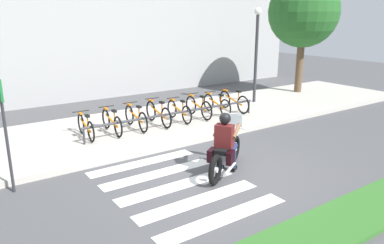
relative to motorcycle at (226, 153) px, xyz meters
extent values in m
plane|color=#4C4C4F|center=(-0.27, -0.01, -0.47)|extent=(48.00, 48.00, 0.00)
cube|color=#336B28|center=(-0.27, -2.95, -0.43)|extent=(24.00, 1.10, 0.08)
cube|color=#B7B2A8|center=(-0.27, 4.19, -0.39)|extent=(24.00, 4.40, 0.15)
cube|color=white|center=(-1.36, -1.61, -0.46)|extent=(2.80, 0.40, 0.01)
cube|color=white|center=(-1.36, -0.81, -0.46)|extent=(2.80, 0.40, 0.01)
cube|color=white|center=(-1.36, -0.01, -0.46)|extent=(2.80, 0.40, 0.01)
cube|color=white|center=(-1.36, 0.79, -0.46)|extent=(2.80, 0.40, 0.01)
cube|color=white|center=(-1.36, 1.59, -0.46)|extent=(2.80, 0.40, 0.01)
torus|color=black|center=(0.61, 0.40, -0.13)|extent=(0.63, 0.47, 0.67)
cylinder|color=silver|center=(0.61, 0.40, -0.13)|extent=(0.16, 0.15, 0.12)
torus|color=black|center=(-0.63, -0.40, -0.13)|extent=(0.63, 0.47, 0.67)
cylinder|color=silver|center=(-0.63, -0.40, -0.13)|extent=(0.16, 0.15, 0.12)
cube|color=silver|center=(-0.01, 0.00, 0.01)|extent=(0.83, 0.68, 0.28)
ellipsoid|color=black|center=(0.16, 0.11, 0.23)|extent=(0.59, 0.52, 0.22)
cube|color=black|center=(-0.18, -0.11, 0.16)|extent=(0.62, 0.54, 0.10)
cube|color=black|center=(-0.44, -0.02, 0.05)|extent=(0.33, 0.27, 0.28)
cube|color=black|center=(-0.20, -0.39, 0.05)|extent=(0.33, 0.27, 0.28)
cylinder|color=silver|center=(0.49, 0.32, 0.45)|extent=(0.36, 0.54, 0.03)
sphere|color=white|center=(0.65, 0.43, 0.25)|extent=(0.18, 0.18, 0.18)
cube|color=silver|center=(0.51, 0.34, 0.63)|extent=(0.25, 0.36, 0.32)
cylinder|color=silver|center=(-0.12, -0.29, -0.27)|extent=(0.66, 0.46, 0.08)
cube|color=#591919|center=(-0.14, -0.08, 0.46)|extent=(0.44, 0.48, 0.52)
sphere|color=black|center=(-0.11, -0.07, 0.86)|extent=(0.26, 0.26, 0.26)
cylinder|color=brown|center=(-0.06, 0.23, 0.54)|extent=(0.48, 0.36, 0.26)
cylinder|color=brown|center=(0.18, -0.14, 0.54)|extent=(0.48, 0.36, 0.26)
cylinder|color=#1E284C|center=(-0.10, 0.13, 0.10)|extent=(0.45, 0.36, 0.24)
cylinder|color=#1E284C|center=(0.00, 0.20, -0.23)|extent=(0.11, 0.11, 0.49)
cube|color=black|center=(0.04, 0.22, -0.43)|extent=(0.26, 0.21, 0.08)
cylinder|color=#1E284C|center=(0.08, -0.14, 0.10)|extent=(0.45, 0.36, 0.24)
cylinder|color=#1E284C|center=(0.18, -0.07, -0.23)|extent=(0.11, 0.11, 0.49)
cube|color=black|center=(0.21, -0.05, -0.43)|extent=(0.26, 0.21, 0.08)
torus|color=black|center=(-1.93, 4.38, -0.02)|extent=(0.08, 0.60, 0.59)
torus|color=black|center=(-1.98, 3.43, -0.02)|extent=(0.08, 0.60, 0.59)
cylinder|color=orange|center=(-1.96, 3.90, 0.05)|extent=(0.10, 0.85, 0.24)
cylinder|color=orange|center=(-1.97, 3.67, 0.20)|extent=(0.04, 0.04, 0.36)
cube|color=black|center=(-1.97, 3.67, 0.38)|extent=(0.11, 0.20, 0.06)
cylinder|color=black|center=(-1.94, 4.28, 0.38)|extent=(0.48, 0.05, 0.03)
cube|color=orange|center=(-1.93, 4.38, 0.31)|extent=(0.09, 0.28, 0.04)
torus|color=black|center=(-1.14, 4.41, 0.00)|extent=(0.08, 0.62, 0.62)
torus|color=black|center=(-1.19, 3.39, 0.00)|extent=(0.08, 0.62, 0.62)
cylinder|color=orange|center=(-1.16, 3.90, 0.06)|extent=(0.10, 0.91, 0.25)
cylinder|color=orange|center=(-1.17, 3.65, 0.22)|extent=(0.04, 0.04, 0.38)
cube|color=black|center=(-1.17, 3.65, 0.41)|extent=(0.11, 0.20, 0.06)
cylinder|color=black|center=(-1.14, 4.31, 0.41)|extent=(0.48, 0.05, 0.03)
cube|color=orange|center=(-1.14, 4.41, 0.33)|extent=(0.09, 0.28, 0.04)
torus|color=black|center=(-0.34, 4.42, 0.00)|extent=(0.08, 0.64, 0.63)
torus|color=black|center=(-0.39, 3.38, 0.00)|extent=(0.08, 0.64, 0.63)
cylinder|color=orange|center=(-0.37, 3.90, 0.07)|extent=(0.10, 0.93, 0.25)
cylinder|color=orange|center=(-0.38, 3.64, 0.23)|extent=(0.04, 0.04, 0.39)
cube|color=black|center=(-0.38, 3.64, 0.43)|extent=(0.11, 0.20, 0.06)
cylinder|color=black|center=(-0.35, 4.32, 0.43)|extent=(0.48, 0.05, 0.03)
cube|color=orange|center=(-0.34, 4.42, 0.35)|extent=(0.09, 0.28, 0.04)
torus|color=black|center=(0.45, 4.44, 0.02)|extent=(0.09, 0.67, 0.67)
torus|color=black|center=(0.40, 3.37, 0.02)|extent=(0.09, 0.67, 0.67)
cylinder|color=orange|center=(0.43, 3.90, 0.09)|extent=(0.11, 0.96, 0.26)
cylinder|color=orange|center=(0.41, 3.63, 0.26)|extent=(0.04, 0.04, 0.41)
cube|color=black|center=(0.41, 3.63, 0.46)|extent=(0.11, 0.20, 0.06)
cylinder|color=black|center=(0.45, 4.33, 0.46)|extent=(0.48, 0.05, 0.03)
cube|color=orange|center=(0.45, 4.44, 0.38)|extent=(0.09, 0.28, 0.04)
torus|color=black|center=(1.24, 4.39, -0.01)|extent=(0.08, 0.61, 0.61)
torus|color=black|center=(1.20, 3.41, -0.01)|extent=(0.08, 0.61, 0.61)
cylinder|color=orange|center=(1.22, 3.90, 0.05)|extent=(0.10, 0.88, 0.24)
cylinder|color=orange|center=(1.21, 3.66, 0.21)|extent=(0.04, 0.04, 0.37)
cube|color=black|center=(1.21, 3.66, 0.39)|extent=(0.11, 0.20, 0.06)
cylinder|color=black|center=(1.24, 4.30, 0.39)|extent=(0.48, 0.05, 0.03)
cube|color=orange|center=(1.24, 4.39, 0.32)|extent=(0.09, 0.28, 0.04)
torus|color=black|center=(2.04, 4.40, 0.01)|extent=(0.08, 0.66, 0.65)
torus|color=black|center=(1.99, 3.41, 0.01)|extent=(0.08, 0.66, 0.65)
cylinder|color=orange|center=(2.01, 3.90, 0.08)|extent=(0.10, 0.88, 0.24)
cylinder|color=orange|center=(2.00, 3.66, 0.25)|extent=(0.04, 0.04, 0.40)
cube|color=black|center=(2.00, 3.66, 0.45)|extent=(0.11, 0.20, 0.06)
cylinder|color=black|center=(2.03, 4.30, 0.45)|extent=(0.48, 0.05, 0.03)
cube|color=orange|center=(2.04, 4.40, 0.37)|extent=(0.09, 0.28, 0.04)
torus|color=black|center=(2.83, 4.42, 0.00)|extent=(0.08, 0.63, 0.63)
torus|color=black|center=(2.78, 3.38, 0.00)|extent=(0.08, 0.63, 0.63)
cylinder|color=orange|center=(2.81, 3.90, 0.06)|extent=(0.10, 0.93, 0.25)
cylinder|color=orange|center=(2.79, 3.64, 0.22)|extent=(0.04, 0.04, 0.38)
cube|color=black|center=(2.79, 3.64, 0.42)|extent=(0.11, 0.20, 0.06)
cylinder|color=black|center=(2.83, 4.32, 0.42)|extent=(0.48, 0.05, 0.03)
cube|color=orange|center=(2.83, 4.42, 0.34)|extent=(0.09, 0.28, 0.04)
torus|color=black|center=(3.63, 4.44, 0.02)|extent=(0.08, 0.66, 0.66)
torus|color=black|center=(3.57, 3.36, 0.02)|extent=(0.08, 0.66, 0.66)
cylinder|color=orange|center=(3.60, 3.90, 0.08)|extent=(0.11, 0.97, 0.26)
cylinder|color=orange|center=(3.59, 3.63, 0.25)|extent=(0.04, 0.04, 0.40)
cube|color=black|center=(3.59, 3.63, 0.45)|extent=(0.11, 0.20, 0.06)
cylinder|color=black|center=(3.62, 4.34, 0.45)|extent=(0.48, 0.05, 0.03)
cube|color=orange|center=(3.63, 4.44, 0.37)|extent=(0.09, 0.28, 0.04)
cylinder|color=#333338|center=(0.82, 3.35, 0.13)|extent=(6.16, 0.07, 0.07)
cylinder|color=#333338|center=(-2.21, 3.35, -0.09)|extent=(0.06, 0.06, 0.45)
cylinder|color=#333338|center=(3.85, 3.35, -0.09)|extent=(0.06, 0.06, 0.45)
cylinder|color=#2D2D33|center=(5.29, 4.59, 1.32)|extent=(0.12, 0.12, 3.58)
sphere|color=white|center=(5.29, 4.59, 3.23)|extent=(0.28, 0.28, 0.28)
cylinder|color=#2D2D33|center=(-4.29, 1.69, 0.74)|extent=(0.06, 0.06, 2.41)
cube|color=#197233|center=(-4.29, 1.69, 1.69)|extent=(0.04, 0.44, 0.44)
cylinder|color=brown|center=(8.44, 4.99, 0.84)|extent=(0.32, 0.32, 2.62)
sphere|color=#235B23|center=(8.44, 4.99, 3.23)|extent=(3.08, 3.08, 3.08)
cube|color=#A0A0A0|center=(-0.27, 9.89, 3.40)|extent=(24.00, 1.20, 7.75)
camera|label=1|loc=(-5.27, -6.23, 3.05)|focal=34.95mm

